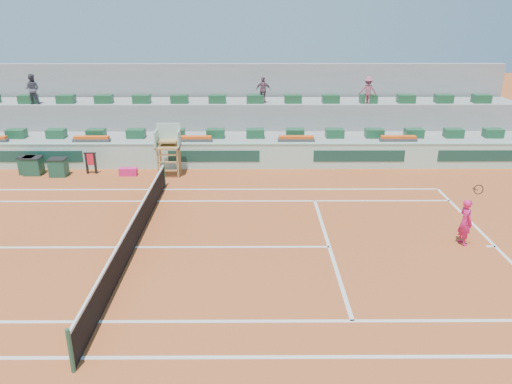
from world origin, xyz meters
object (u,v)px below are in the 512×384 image
at_px(player_bag, 128,172).
at_px(umpire_chair, 168,143).
at_px(tennis_player, 466,222).
at_px(drink_cooler_a, 58,167).

bearing_deg(player_bag, umpire_chair, 2.43).
height_order(player_bag, tennis_player, tennis_player).
bearing_deg(umpire_chair, drink_cooler_a, -178.58).
relative_size(player_bag, tennis_player, 0.35).
bearing_deg(drink_cooler_a, umpire_chair, 1.42).
xyz_separation_m(umpire_chair, drink_cooler_a, (-5.14, -0.13, -1.12)).
distance_m(player_bag, tennis_player, 14.71).
height_order(umpire_chair, tennis_player, umpire_chair).
relative_size(drink_cooler_a, tennis_player, 0.37).
height_order(player_bag, umpire_chair, umpire_chair).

